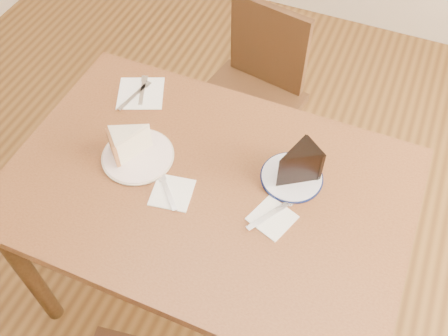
% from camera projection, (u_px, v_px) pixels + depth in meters
% --- Properties ---
extents(ground, '(4.00, 4.00, 0.00)m').
position_uv_depth(ground, '(212.00, 288.00, 2.08)').
color(ground, '#4B2E14').
rests_on(ground, ground).
extents(table, '(1.20, 0.80, 0.75)m').
position_uv_depth(table, '(208.00, 203.00, 1.56)').
color(table, '#4E2915').
rests_on(table, ground).
extents(chair_far, '(0.48, 0.48, 0.83)m').
position_uv_depth(chair_far, '(250.00, 96.00, 2.11)').
color(chair_far, '#311C0E').
rests_on(chair_far, ground).
extents(plate_cream, '(0.21, 0.21, 0.01)m').
position_uv_depth(plate_cream, '(138.00, 156.00, 1.54)').
color(plate_cream, white).
rests_on(plate_cream, table).
extents(plate_navy, '(0.18, 0.18, 0.01)m').
position_uv_depth(plate_navy, '(292.00, 177.00, 1.49)').
color(plate_navy, white).
rests_on(plate_navy, table).
extents(carrot_cake, '(0.14, 0.14, 0.09)m').
position_uv_depth(carrot_cake, '(133.00, 142.00, 1.51)').
color(carrot_cake, '#F4EAC9').
rests_on(carrot_cake, plate_cream).
extents(chocolate_cake, '(0.14, 0.15, 0.11)m').
position_uv_depth(chocolate_cake, '(295.00, 167.00, 1.44)').
color(chocolate_cake, black).
rests_on(chocolate_cake, plate_navy).
extents(napkin_cream, '(0.13, 0.13, 0.00)m').
position_uv_depth(napkin_cream, '(172.00, 193.00, 1.46)').
color(napkin_cream, white).
rests_on(napkin_cream, table).
extents(napkin_navy, '(0.14, 0.14, 0.00)m').
position_uv_depth(napkin_navy, '(272.00, 218.00, 1.41)').
color(napkin_navy, white).
rests_on(napkin_navy, table).
extents(napkin_spare, '(0.20, 0.20, 0.00)m').
position_uv_depth(napkin_spare, '(141.00, 93.00, 1.71)').
color(napkin_spare, white).
rests_on(napkin_spare, table).
extents(fork_cream, '(0.11, 0.11, 0.00)m').
position_uv_depth(fork_cream, '(168.00, 192.00, 1.46)').
color(fork_cream, silver).
rests_on(fork_cream, napkin_cream).
extents(knife_navy, '(0.10, 0.15, 0.00)m').
position_uv_depth(knife_navy, '(271.00, 214.00, 1.41)').
color(knife_navy, white).
rests_on(knife_navy, napkin_navy).
extents(fork_spare, '(0.07, 0.14, 0.00)m').
position_uv_depth(fork_spare, '(143.00, 90.00, 1.71)').
color(fork_spare, silver).
rests_on(fork_spare, napkin_spare).
extents(knife_spare, '(0.04, 0.16, 0.00)m').
position_uv_depth(knife_spare, '(134.00, 96.00, 1.70)').
color(knife_spare, silver).
rests_on(knife_spare, napkin_spare).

